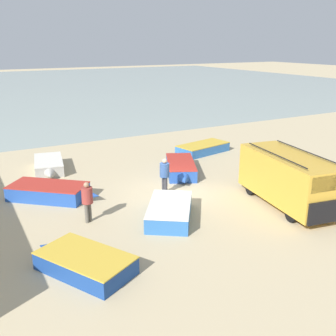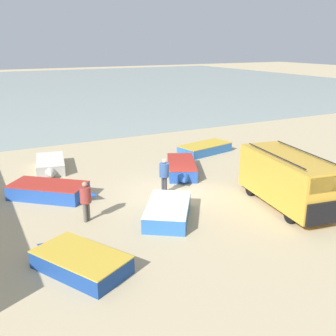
# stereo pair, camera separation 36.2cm
# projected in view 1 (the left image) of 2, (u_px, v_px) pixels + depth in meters

# --- Properties ---
(ground_plane) EXTENTS (200.00, 200.00, 0.00)m
(ground_plane) POSITION_uv_depth(u_px,v_px,m) (173.00, 193.00, 18.98)
(ground_plane) COLOR tan
(sea_water) EXTENTS (120.00, 80.00, 0.01)m
(sea_water) POSITION_uv_depth(u_px,v_px,m) (12.00, 88.00, 62.35)
(sea_water) COLOR #99A89E
(sea_water) RESTS_ON ground_plane
(parked_van) EXTENTS (2.78, 5.46, 2.43)m
(parked_van) POSITION_uv_depth(u_px,v_px,m) (288.00, 178.00, 17.30)
(parked_van) COLOR gold
(parked_van) RESTS_ON ground_plane
(fishing_rowboat_0) EXTENTS (4.38, 2.30, 0.59)m
(fishing_rowboat_0) POSITION_uv_depth(u_px,v_px,m) (201.00, 149.00, 25.84)
(fishing_rowboat_0) COLOR #2D66AD
(fishing_rowboat_0) RESTS_ON ground_plane
(fishing_rowboat_1) EXTENTS (3.99, 3.64, 0.68)m
(fishing_rowboat_1) POSITION_uv_depth(u_px,v_px,m) (51.00, 192.00, 18.26)
(fishing_rowboat_1) COLOR #234CA3
(fishing_rowboat_1) RESTS_ON ground_plane
(fishing_rowboat_2) EXTENTS (2.07, 3.89, 0.64)m
(fishing_rowboat_2) POSITION_uv_depth(u_px,v_px,m) (49.00, 165.00, 22.23)
(fishing_rowboat_2) COLOR #ADA89E
(fishing_rowboat_2) RESTS_ON ground_plane
(fishing_rowboat_3) EXTENTS (2.83, 4.25, 0.68)m
(fishing_rowboat_3) POSITION_uv_depth(u_px,v_px,m) (181.00, 168.00, 21.69)
(fishing_rowboat_3) COLOR #234CA3
(fishing_rowboat_3) RESTS_ON ground_plane
(fishing_rowboat_4) EXTENTS (3.52, 3.28, 0.67)m
(fishing_rowboat_4) POSITION_uv_depth(u_px,v_px,m) (279.00, 160.00, 23.31)
(fishing_rowboat_4) COLOR #ADA89E
(fishing_rowboat_4) RESTS_ON ground_plane
(fishing_rowboat_5) EXTENTS (2.93, 3.77, 0.60)m
(fishing_rowboat_5) POSITION_uv_depth(u_px,v_px,m) (83.00, 262.00, 12.50)
(fishing_rowboat_5) COLOR navy
(fishing_rowboat_5) RESTS_ON ground_plane
(fishing_rowboat_6) EXTENTS (3.15, 3.76, 0.66)m
(fishing_rowboat_6) POSITION_uv_depth(u_px,v_px,m) (170.00, 210.00, 16.30)
(fishing_rowboat_6) COLOR #2D66AD
(fishing_rowboat_6) RESTS_ON ground_plane
(fisherman_0) EXTENTS (0.46, 0.46, 1.74)m
(fisherman_0) POSITION_uv_depth(u_px,v_px,m) (165.00, 173.00, 18.70)
(fisherman_0) COLOR #38383D
(fisherman_0) RESTS_ON ground_plane
(fisherman_1) EXTENTS (0.45, 0.45, 1.71)m
(fisherman_1) POSITION_uv_depth(u_px,v_px,m) (87.00, 198.00, 15.68)
(fisherman_1) COLOR #5B564C
(fisherman_1) RESTS_ON ground_plane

